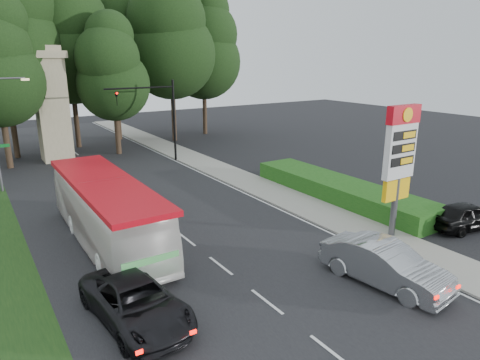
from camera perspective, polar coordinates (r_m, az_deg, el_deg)
ground at (r=16.77m, az=4.65°, el=-16.68°), size 120.00×120.00×0.00m
road_surface at (r=26.29m, az=-11.48°, el=-4.41°), size 14.00×80.00×0.02m
sidewalk_right at (r=30.18m, az=3.64°, el=-1.32°), size 3.00×80.00×0.12m
hedge at (r=29.07m, az=13.14°, el=-1.29°), size 3.00×14.00×1.20m
gas_station_pylon at (r=22.67m, az=20.54°, el=3.30°), size 2.10×0.45×6.85m
traffic_signal_mast at (r=38.19m, az=-10.65°, el=9.19°), size 6.10×0.35×7.20m
monument at (r=41.83m, az=-23.83°, el=9.29°), size 3.00×3.00×10.05m
tree_center_right at (r=47.15m, az=-22.02°, el=17.33°), size 9.24×9.24×18.15m
tree_east_near at (r=50.30m, az=-16.55°, el=16.13°), size 8.12×8.12×15.95m
tree_east_mid at (r=48.36m, az=-9.28°, el=18.57°), size 9.52×9.52×18.70m
tree_far_east at (r=52.32m, az=-4.92°, el=17.41°), size 8.68×8.68×17.05m
tree_monument_right at (r=42.41m, az=-16.65°, el=13.99°), size 6.72×6.72×13.20m
transit_bus at (r=22.24m, az=-17.32°, el=-4.17°), size 2.84×11.83×3.29m
sedan_silver at (r=18.81m, az=18.72°, el=-10.59°), size 2.61×5.61×1.78m
suv_charcoal at (r=16.10m, az=-13.73°, el=-15.50°), size 3.01×5.62×1.50m
parked_car_black at (r=26.40m, az=28.00°, el=-4.20°), size 4.74×2.57×1.53m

